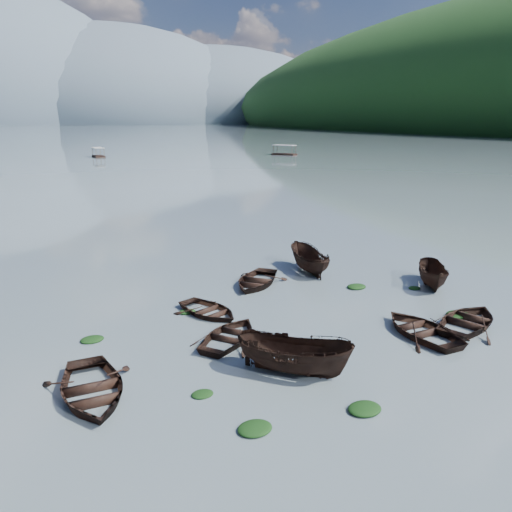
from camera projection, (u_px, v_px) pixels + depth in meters
name	position (u px, v px, depth m)	size (l,w,h in m)	color
ground_plane	(379.00, 372.00, 20.72)	(2400.00, 2400.00, 0.00)	slate
haze_mtn_c	(110.00, 123.00, 862.00)	(520.00, 520.00, 260.00)	#475666
haze_mtn_d	(208.00, 122.00, 936.03)	(520.00, 520.00, 220.00)	#475666
rowboat_0	(92.00, 396.00, 18.98)	(3.51, 4.92, 1.02)	black
rowboat_1	(230.00, 340.00, 23.71)	(2.94, 4.11, 0.85)	black
rowboat_2	(294.00, 373.00, 20.69)	(1.85, 4.93, 1.90)	black
rowboat_3	(421.00, 335.00, 24.33)	(3.27, 4.57, 0.95)	black
rowboat_4	(468.00, 326.00, 25.32)	(3.35, 4.70, 0.97)	black
rowboat_5	(432.00, 286.00, 31.37)	(1.64, 4.35, 1.68)	black
rowboat_6	(209.00, 314.00, 26.85)	(2.83, 3.97, 0.82)	black
rowboat_7	(256.00, 285.00, 31.59)	(3.32, 4.64, 0.96)	black
rowboat_8	(308.00, 271.00, 34.27)	(1.81, 4.80, 1.85)	black
weed_clump_0	(255.00, 430.00, 16.90)	(1.22, 1.00, 0.27)	black
weed_clump_1	(202.00, 395.00, 19.05)	(0.87, 0.69, 0.19)	black
weed_clump_2	(364.00, 411.00, 18.03)	(1.28, 1.03, 0.28)	black
weed_clump_3	(414.00, 289.00, 30.85)	(0.77, 0.65, 0.17)	black
weed_clump_4	(457.00, 316.00, 26.63)	(1.32, 1.05, 0.27)	black
weed_clump_5	(92.00, 341.00, 23.68)	(1.10, 0.89, 0.23)	black
weed_clump_6	(187.00, 312.00, 27.08)	(0.93, 0.77, 0.19)	black
weed_clump_7	(357.00, 288.00, 30.98)	(1.23, 0.98, 0.27)	black
pontoon_centre	(99.00, 157.00, 131.70)	(2.54, 6.10, 2.34)	black
pontoon_right	(284.00, 155.00, 138.79)	(2.82, 6.76, 2.59)	black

